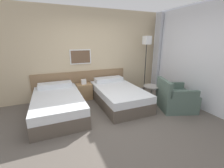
# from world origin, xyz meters

# --- Properties ---
(ground_plane) EXTENTS (16.00, 16.00, 0.00)m
(ground_plane) POSITION_xyz_m (0.00, 0.00, 0.00)
(ground_plane) COLOR #5B544C
(wall_headboard) EXTENTS (10.00, 0.10, 2.70)m
(wall_headboard) POSITION_xyz_m (-0.02, 2.03, 1.30)
(wall_headboard) COLOR #C6B28E
(wall_headboard) RESTS_ON ground_plane
(wall_window) EXTENTS (0.21, 4.50, 2.70)m
(wall_window) POSITION_xyz_m (2.37, -0.14, 1.34)
(wall_window) COLOR white
(wall_window) RESTS_ON ground_plane
(bed_near_door) EXTENTS (1.13, 1.96, 0.61)m
(bed_near_door) POSITION_xyz_m (-1.18, 1.00, 0.25)
(bed_near_door) COLOR brown
(bed_near_door) RESTS_ON ground_plane
(bed_near_window) EXTENTS (1.13, 1.96, 0.61)m
(bed_near_window) POSITION_xyz_m (0.45, 1.00, 0.25)
(bed_near_window) COLOR brown
(bed_near_window) RESTS_ON ground_plane
(nightstand) EXTENTS (0.46, 0.38, 0.62)m
(nightstand) POSITION_xyz_m (-0.36, 1.73, 0.25)
(nightstand) COLOR #9E7A51
(nightstand) RESTS_ON ground_plane
(floor_lamp) EXTENTS (0.24, 0.24, 1.90)m
(floor_lamp) POSITION_xyz_m (1.72, 1.54, 1.58)
(floor_lamp) COLOR black
(floor_lamp) RESTS_ON ground_plane
(side_table) EXTENTS (0.48, 0.48, 0.50)m
(side_table) POSITION_xyz_m (1.39, 0.70, 0.36)
(side_table) COLOR gray
(side_table) RESTS_ON ground_plane
(armchair) EXTENTS (1.05, 1.04, 0.81)m
(armchair) POSITION_xyz_m (1.71, 0.10, 0.28)
(armchair) COLOR #4C6056
(armchair) RESTS_ON ground_plane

